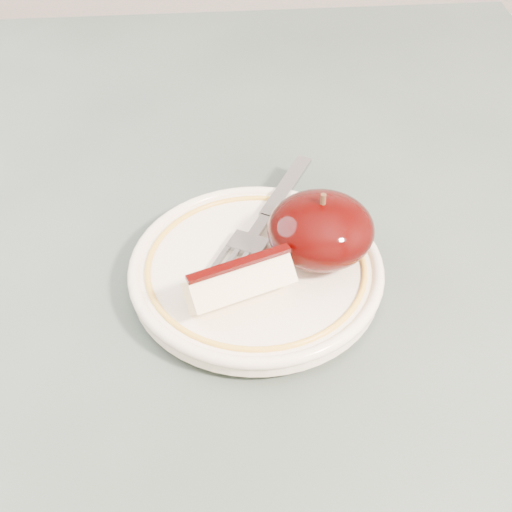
{
  "coord_description": "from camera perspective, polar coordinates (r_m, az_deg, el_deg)",
  "views": [
    {
      "loc": [
        0.07,
        -0.39,
        1.13
      ],
      "look_at": [
        0.1,
        -0.02,
        0.78
      ],
      "focal_mm": 50.0,
      "sensor_mm": 36.0,
      "label": 1
    }
  ],
  "objects": [
    {
      "name": "apple_wedge",
      "position": [
        0.48,
        -1.33,
        -2.07
      ],
      "size": [
        0.08,
        0.06,
        0.04
      ],
      "rotation": [
        0.0,
        0.0,
        0.36
      ],
      "color": "#F6EDB5",
      "rests_on": "plate"
    },
    {
      "name": "plate",
      "position": [
        0.52,
        -0.0,
        -1.13
      ],
      "size": [
        0.19,
        0.19,
        0.02
      ],
      "color": "white",
      "rests_on": "table"
    },
    {
      "name": "table",
      "position": [
        0.61,
        -9.85,
        -7.15
      ],
      "size": [
        0.9,
        0.9,
        0.75
      ],
      "color": "brown",
      "rests_on": "ground"
    },
    {
      "name": "fork",
      "position": [
        0.55,
        0.75,
        3.08
      ],
      "size": [
        0.09,
        0.15,
        0.0
      ],
      "rotation": [
        0.0,
        0.0,
        1.07
      ],
      "color": "gray",
      "rests_on": "plate"
    },
    {
      "name": "apple_half",
      "position": [
        0.51,
        5.2,
        2.11
      ],
      "size": [
        0.08,
        0.07,
        0.06
      ],
      "color": "black",
      "rests_on": "plate"
    }
  ]
}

